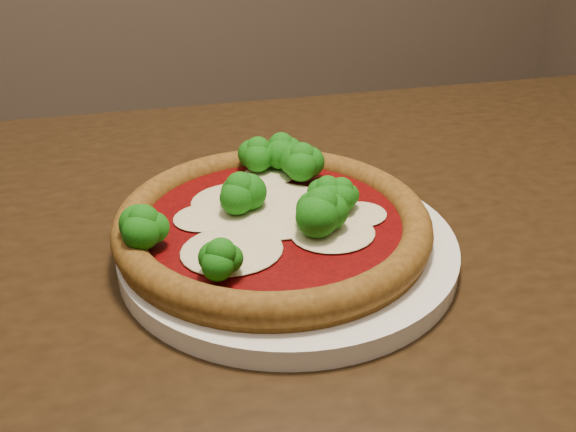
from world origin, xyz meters
name	(u,v)px	position (x,y,z in m)	size (l,w,h in m)	color
dining_table	(315,332)	(0.15, 0.02, 0.65)	(1.28, 0.89, 0.75)	black
plate	(288,247)	(0.12, 0.02, 0.76)	(0.29, 0.29, 0.02)	white
pizza	(272,217)	(0.11, 0.03, 0.78)	(0.27, 0.27, 0.06)	brown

